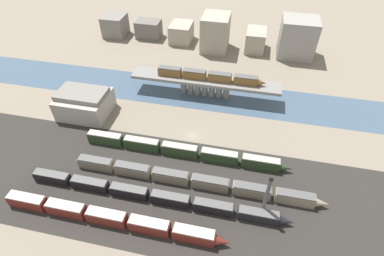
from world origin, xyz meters
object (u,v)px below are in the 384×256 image
warehouse_building (84,103)px  signal_tower (266,197)px  train_yard_far (194,180)px  train_on_bridge (210,76)px  train_yard_mid (154,196)px  train_yard_outer (184,151)px  train_yard_near (111,218)px

warehouse_building → signal_tower: bearing=-24.3°
train_yard_far → warehouse_building: size_ratio=4.16×
train_on_bridge → warehouse_building: bearing=-154.4°
train_yard_mid → train_yard_outer: bearing=77.7°
train_on_bridge → signal_tower: bearing=-65.5°
train_yard_mid → warehouse_building: (-38.15, 33.04, 3.02)m
train_on_bridge → train_yard_near: size_ratio=0.69×
train_on_bridge → signal_tower: size_ratio=2.67×
train_on_bridge → train_yard_near: (-15.89, -64.06, -7.38)m
train_on_bridge → train_yard_mid: train_on_bridge is taller
train_yard_mid → signal_tower: 31.53m
train_on_bridge → train_yard_far: bearing=-85.8°
train_yard_outer → signal_tower: (26.68, -17.14, 5.93)m
train_yard_outer → warehouse_building: bearing=161.7°
train_yard_far → signal_tower: (20.60, -5.92, 6.06)m
train_yard_outer → signal_tower: signal_tower is taller
train_yard_near → train_yard_far: bearing=41.9°
train_yard_mid → train_yard_far: train_yard_far is taller
train_yard_far → train_on_bridge: bearing=94.2°
train_yard_outer → warehouse_building: 44.64m
train_yard_far → signal_tower: signal_tower is taller
signal_tower → warehouse_building: bearing=155.7°
train_yard_outer → train_yard_near: bearing=-114.9°
train_yard_mid → train_yard_outer: train_yard_outer is taller
train_yard_mid → train_yard_far: (10.24, 7.86, 0.20)m
train_yard_outer → train_yard_mid: bearing=-102.3°
train_yard_mid → warehouse_building: size_ratio=4.21×
train_on_bridge → train_yard_mid: size_ratio=0.56×
train_yard_mid → train_yard_outer: (4.16, 19.08, 0.33)m
warehouse_building → train_yard_mid: bearing=-40.9°
train_yard_outer → train_on_bridge: bearing=85.7°
train_yard_near → signal_tower: 41.95m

